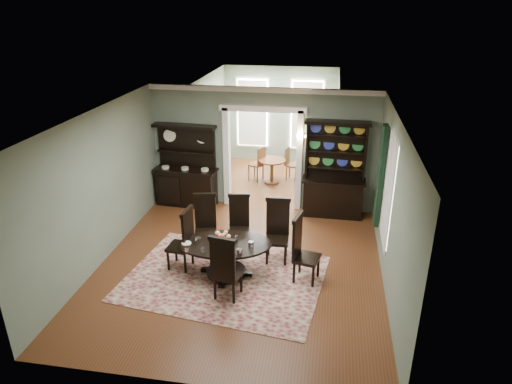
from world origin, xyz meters
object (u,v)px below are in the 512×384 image
at_px(dining_table, 226,253).
at_px(welsh_dresser, 334,182).
at_px(sideboard, 187,177).
at_px(parlor_table, 272,168).

distance_m(dining_table, welsh_dresser, 3.61).
relative_size(dining_table, sideboard, 0.90).
height_order(sideboard, welsh_dresser, welsh_dresser).
bearing_deg(sideboard, welsh_dresser, 3.93).
relative_size(welsh_dresser, parlor_table, 3.06).
xyz_separation_m(sideboard, parlor_table, (1.94, 1.76, -0.26)).
height_order(sideboard, parlor_table, sideboard).
xyz_separation_m(dining_table, sideboard, (-1.71, 3.02, 0.25)).
bearing_deg(parlor_table, sideboard, -137.68).
bearing_deg(welsh_dresser, sideboard, -179.71).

